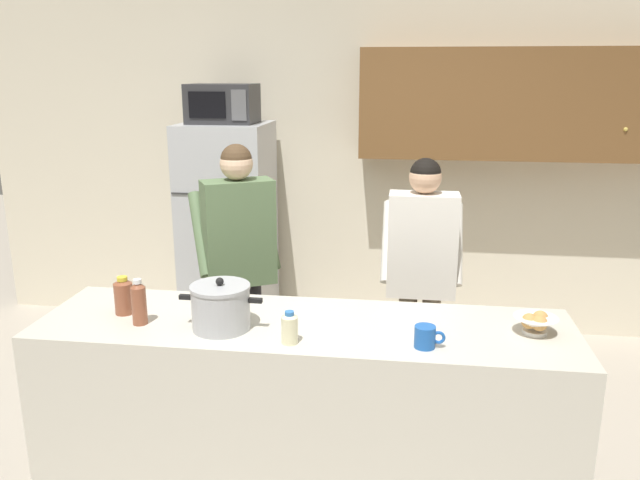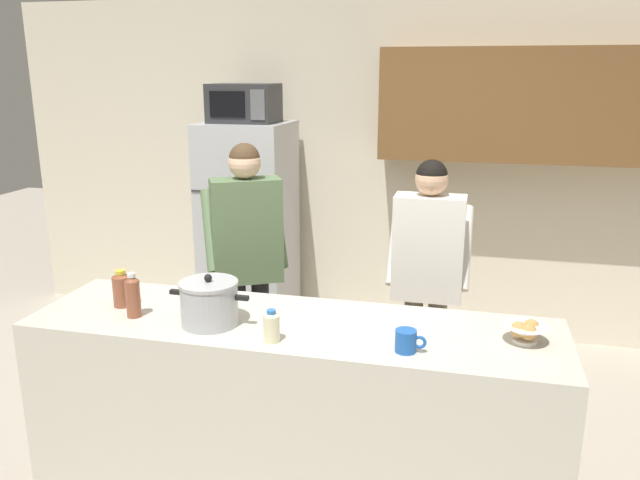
{
  "view_description": "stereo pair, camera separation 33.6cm",
  "coord_description": "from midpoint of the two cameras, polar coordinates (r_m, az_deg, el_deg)",
  "views": [
    {
      "loc": [
        0.44,
        -2.67,
        2.05
      ],
      "look_at": [
        0.0,
        0.55,
        1.17
      ],
      "focal_mm": 35.24,
      "sensor_mm": 36.0,
      "label": 1
    },
    {
      "loc": [
        0.77,
        -2.61,
        2.05
      ],
      "look_at": [
        0.0,
        0.55,
        1.17
      ],
      "focal_mm": 35.24,
      "sensor_mm": 36.0,
      "label": 2
    }
  ],
  "objects": [
    {
      "name": "coffee_mug",
      "position": [
        2.68,
        6.01,
        -8.81
      ],
      "size": [
        0.13,
        0.09,
        0.1
      ],
      "color": "#1E59B2",
      "rests_on": "kitchen_island"
    },
    {
      "name": "bottle_near_edge",
      "position": [
        3.04,
        -19.22,
        -5.42
      ],
      "size": [
        0.07,
        0.07,
        0.22
      ],
      "color": "brown",
      "rests_on": "kitchen_island"
    },
    {
      "name": "cooking_pot",
      "position": [
        2.89,
        -12.33,
        -6.0
      ],
      "size": [
        0.38,
        0.27,
        0.24
      ],
      "color": "#ADAFB5",
      "rests_on": "kitchen_island"
    },
    {
      "name": "bottle_mid_counter",
      "position": [
        3.2,
        -20.35,
        -4.81
      ],
      "size": [
        0.09,
        0.09,
        0.19
      ],
      "color": "brown",
      "rests_on": "kitchen_island"
    },
    {
      "name": "microwave",
      "position": [
        4.71,
        -10.9,
        12.06
      ],
      "size": [
        0.48,
        0.37,
        0.28
      ],
      "color": "#2D2D30",
      "rests_on": "refrigerator"
    },
    {
      "name": "person_near_pot",
      "position": [
        3.83,
        -9.88,
        -0.63
      ],
      "size": [
        0.61,
        0.57,
        1.64
      ],
      "color": "black",
      "rests_on": "ground"
    },
    {
      "name": "person_by_sink",
      "position": [
        3.7,
        6.67,
        -1.84
      ],
      "size": [
        0.48,
        0.4,
        1.58
      ],
      "color": "#726656",
      "rests_on": "ground"
    },
    {
      "name": "back_wall_unit",
      "position": [
        4.93,
        4.06,
        7.83
      ],
      "size": [
        6.0,
        0.48,
        2.6
      ],
      "color": "beige",
      "rests_on": "ground"
    },
    {
      "name": "bottle_far_corner",
      "position": [
        2.71,
        -6.37,
        -7.97
      ],
      "size": [
        0.07,
        0.07,
        0.14
      ],
      "color": "beige",
      "rests_on": "kitchen_island"
    },
    {
      "name": "bread_bowl",
      "position": [
        2.89,
        15.87,
        -7.34
      ],
      "size": [
        0.2,
        0.2,
        0.1
      ],
      "color": "white",
      "rests_on": "kitchen_island"
    },
    {
      "name": "kitchen_island",
      "position": [
        3.14,
        -4.6,
        -15.34
      ],
      "size": [
        2.48,
        0.68,
        0.92
      ],
      "primitive_type": "cube",
      "color": "beige",
      "rests_on": "ground"
    },
    {
      "name": "refrigerator",
      "position": [
        4.88,
        -10.25,
        0.54
      ],
      "size": [
        0.64,
        0.68,
        1.68
      ],
      "color": "#B7BABF",
      "rests_on": "ground"
    }
  ]
}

